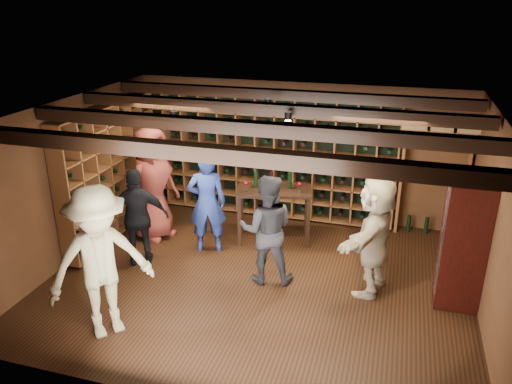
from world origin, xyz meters
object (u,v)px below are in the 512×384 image
(man_blue_shirt, at_px, (207,203))
(guest_woman_black, at_px, (138,218))
(man_grey_suit, at_px, (267,229))
(tasting_table, at_px, (274,196))
(guest_red_floral, at_px, (153,184))
(guest_khaki, at_px, (100,263))
(guest_beige, at_px, (374,235))
(display_cabinet, at_px, (462,247))

(man_blue_shirt, xyz_separation_m, guest_woman_black, (-0.83, -0.71, -0.06))
(man_grey_suit, bearing_deg, tasting_table, -92.13)
(guest_woman_black, height_order, tasting_table, guest_woman_black)
(guest_red_floral, xyz_separation_m, guest_khaki, (0.63, -2.56, -0.00))
(tasting_table, bearing_deg, man_blue_shirt, -158.57)
(guest_beige, bearing_deg, man_blue_shirt, -85.58)
(man_grey_suit, xyz_separation_m, guest_woman_black, (-1.99, -0.08, -0.04))
(display_cabinet, distance_m, guest_woman_black, 4.61)
(guest_red_floral, bearing_deg, guest_beige, -81.55)
(display_cabinet, xyz_separation_m, man_blue_shirt, (-3.77, 0.48, -0.02))
(guest_red_floral, relative_size, guest_woman_black, 1.25)
(guest_red_floral, relative_size, guest_beige, 1.13)
(guest_khaki, bearing_deg, man_blue_shirt, 32.23)
(guest_woman_black, bearing_deg, guest_khaki, 79.66)
(display_cabinet, distance_m, guest_red_floral, 4.86)
(guest_red_floral, height_order, guest_khaki, guest_red_floral)
(guest_woman_black, relative_size, guest_khaki, 0.80)
(man_blue_shirt, bearing_deg, guest_beige, 149.63)
(display_cabinet, height_order, man_grey_suit, display_cabinet)
(guest_woman_black, xyz_separation_m, tasting_table, (1.77, 1.36, 0.03))
(man_grey_suit, height_order, tasting_table, man_grey_suit)
(man_blue_shirt, xyz_separation_m, guest_red_floral, (-1.04, 0.21, 0.14))
(guest_beige, bearing_deg, tasting_table, -108.81)
(guest_beige, distance_m, tasting_table, 2.04)
(guest_red_floral, height_order, guest_woman_black, guest_red_floral)
(guest_red_floral, height_order, tasting_table, guest_red_floral)
(display_cabinet, relative_size, tasting_table, 1.31)
(man_grey_suit, relative_size, guest_woman_black, 1.05)
(guest_khaki, height_order, tasting_table, guest_khaki)
(display_cabinet, xyz_separation_m, guest_beige, (-1.12, 0.02, 0.00))
(guest_woman_black, bearing_deg, man_blue_shirt, -164.34)
(man_blue_shirt, xyz_separation_m, tasting_table, (0.93, 0.65, -0.03))
(man_blue_shirt, distance_m, guest_beige, 2.68)
(display_cabinet, xyz_separation_m, guest_woman_black, (-4.60, -0.23, -0.08))
(man_grey_suit, relative_size, guest_red_floral, 0.84)
(man_blue_shirt, relative_size, man_grey_suit, 1.03)
(man_blue_shirt, distance_m, guest_woman_black, 1.10)
(guest_beige, height_order, tasting_table, guest_beige)
(man_blue_shirt, distance_m, man_grey_suit, 1.32)
(man_grey_suit, bearing_deg, guest_beige, 174.20)
(display_cabinet, relative_size, man_blue_shirt, 1.05)
(guest_red_floral, distance_m, guest_beige, 3.75)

